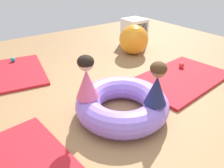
% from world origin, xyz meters
% --- Properties ---
extents(ground_plane, '(8.00, 8.00, 0.00)m').
position_xyz_m(ground_plane, '(0.00, 0.00, 0.00)').
color(ground_plane, '#9E7549').
extents(gym_mat_center_rear, '(1.67, 1.12, 0.04)m').
position_xyz_m(gym_mat_center_rear, '(1.26, 0.26, 0.02)').
color(gym_mat_center_rear, red).
rests_on(gym_mat_center_rear, ground).
extents(inflatable_cushion, '(1.09, 1.09, 0.30)m').
position_xyz_m(inflatable_cushion, '(-0.05, 0.07, 0.15)').
color(inflatable_cushion, '#9975EA').
rests_on(inflatable_cushion, ground).
extents(child_in_pink, '(0.36, 0.36, 0.49)m').
position_xyz_m(child_in_pink, '(-0.41, 0.23, 0.53)').
color(child_in_pink, '#E5608E').
rests_on(child_in_pink, inflatable_cushion).
extents(child_in_navy, '(0.33, 0.33, 0.47)m').
position_xyz_m(child_in_navy, '(0.11, -0.30, 0.52)').
color(child_in_navy, navy).
rests_on(child_in_navy, inflatable_cushion).
extents(play_ball_red, '(0.09, 0.09, 0.09)m').
position_xyz_m(play_ball_red, '(1.56, 0.49, 0.09)').
color(play_ball_red, red).
rests_on(play_ball_red, gym_mat_center_rear).
extents(play_ball_teal, '(0.08, 0.08, 0.08)m').
position_xyz_m(play_ball_teal, '(-0.69, 2.43, 0.08)').
color(play_ball_teal, teal).
rests_on(play_ball_teal, gym_mat_far_right).
extents(exercise_ball_large, '(0.58, 0.58, 0.58)m').
position_xyz_m(exercise_ball_large, '(1.41, 1.57, 0.29)').
color(exercise_ball_large, orange).
rests_on(exercise_ball_large, ground).
extents(storage_cube, '(0.44, 0.44, 0.56)m').
position_xyz_m(storage_cube, '(1.82, 2.00, 0.28)').
color(storage_cube, white).
rests_on(storage_cube, ground).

